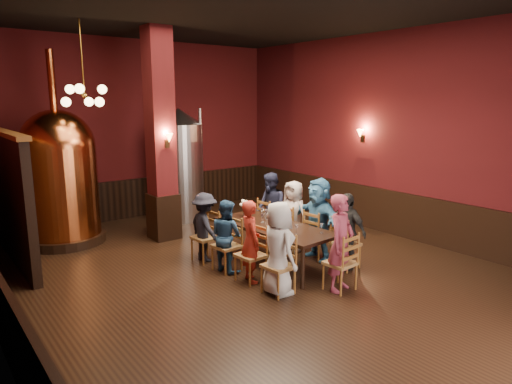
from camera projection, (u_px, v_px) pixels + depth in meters
room at (250, 146)px, 7.72m from camera, size 10.00×10.02×4.50m
wainscot_right at (389, 212)px, 10.44m from camera, size 0.08×9.90×1.00m
wainscot_back at (137, 198)px, 11.92m from camera, size 7.90×0.08×1.00m
column at (160, 136)px, 9.72m from camera, size 0.58×0.58×4.50m
partition at (11, 199)px, 8.50m from camera, size 0.22×3.50×2.40m
pendant_cluster at (84, 96)px, 8.73m from camera, size 0.90×0.90×1.70m
sconce_wall at (363, 135)px, 10.69m from camera, size 0.20×0.20×0.36m
sconce_column at (167, 140)px, 9.49m from camera, size 0.20×0.20×0.36m
dining_table at (274, 229)px, 8.41m from camera, size 1.15×2.46×0.75m
chair_0 at (278, 266)px, 7.18m from camera, size 0.49×0.49×0.92m
person_0 at (278, 248)px, 7.12m from camera, size 0.57×0.79×1.49m
chair_1 at (251, 255)px, 7.67m from camera, size 0.49×0.49×0.92m
person_1 at (251, 241)px, 7.62m from camera, size 0.48×0.59×1.40m
chair_2 at (227, 246)px, 8.15m from camera, size 0.49×0.49×0.92m
person_2 at (227, 236)px, 8.12m from camera, size 0.39×0.67×1.30m
chair_3 at (205, 237)px, 8.65m from camera, size 0.49×0.49×0.92m
person_3 at (205, 227)px, 8.61m from camera, size 0.53×0.87×1.32m
chair_4 at (346, 244)px, 8.27m from camera, size 0.49×0.49×0.92m
person_4 at (346, 231)px, 8.23m from camera, size 0.41×0.85×1.40m
chair_5 at (318, 235)px, 8.77m from camera, size 0.49×0.49×0.92m
person_5 at (318, 219)px, 8.70m from camera, size 0.63×1.52×1.59m
chair_6 at (293, 228)px, 9.25m from camera, size 0.49×0.49×0.92m
person_6 at (293, 216)px, 9.20m from camera, size 0.55×0.76×1.44m
chair_7 at (270, 222)px, 9.75m from camera, size 0.49×0.49×0.92m
person_7 at (271, 208)px, 9.69m from camera, size 0.57×0.81×1.52m
chair_8 at (340, 263)px, 7.32m from camera, size 0.49×0.49×0.92m
person_8 at (341, 243)px, 7.25m from camera, size 0.66×0.53×1.58m
copper_kettle at (60, 175)px, 9.58m from camera, size 1.88×1.88×4.01m
steel_vessel at (180, 165)px, 11.49m from camera, size 1.19×1.19×2.81m
rose_vase at (245, 205)px, 8.98m from camera, size 0.21×0.21×0.35m
wine_glass_0 at (321, 228)px, 7.90m from camera, size 0.07×0.07×0.17m
wine_glass_1 at (263, 218)px, 8.58m from camera, size 0.07×0.07×0.17m
wine_glass_2 at (263, 212)px, 9.08m from camera, size 0.07×0.07×0.17m
wine_glass_3 at (266, 214)px, 8.92m from camera, size 0.07×0.07×0.17m
wine_glass_4 at (274, 228)px, 7.90m from camera, size 0.07×0.07×0.17m
wine_glass_5 at (262, 213)px, 8.98m from camera, size 0.07×0.07×0.17m
wine_glass_6 at (296, 230)px, 7.82m from camera, size 0.07×0.07×0.17m
wine_glass_7 at (270, 223)px, 8.27m from camera, size 0.07×0.07×0.17m
wine_glass_8 at (285, 221)px, 8.38m from camera, size 0.07×0.07×0.17m
wine_glass_9 at (266, 215)px, 8.81m from camera, size 0.07×0.07×0.17m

